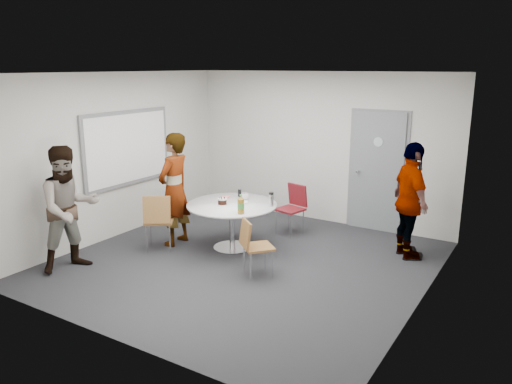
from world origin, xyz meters
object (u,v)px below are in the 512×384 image
Objects in this scene: door at (377,172)px; chair_near_right at (253,242)px; whiteboard at (128,148)px; chair_near_left at (158,217)px; person_left at (69,209)px; chair_far at (293,204)px; person_right at (410,201)px; person_main at (174,189)px; table at (233,210)px.

door reaches higher than chair_near_right.
chair_near_left is at bearing -25.02° from whiteboard.
chair_near_left is 1.32m from person_left.
person_right reaches higher than chair_far.
person_main is (-1.74, 0.44, 0.42)m from chair_near_right.
chair_near_left is at bearing -2.93° from person_main.
person_main reaches higher than table.
person_main reaches higher than person_left.
whiteboard reaches higher than person_left.
table is 1.10m from chair_near_right.
table is 1.64× the size of chair_far.
person_left is (0.51, -1.64, -0.57)m from whiteboard.
chair_far is at bearing -15.13° from person_left.
person_left is at bearing -150.86° from chair_near_left.
chair_far is at bearing 28.92° from whiteboard.
chair_near_left is at bearing -131.68° from door.
chair_near_right is 0.44× the size of person_main.
person_left is at bearing 70.55° from chair_far.
chair_near_left is at bearing -140.74° from chair_near_right.
chair_near_left is (1.08, -0.50, -0.90)m from whiteboard.
door is at bearing 53.33° from table.
person_main is (-0.92, -0.28, 0.27)m from table.
chair_far is at bearing 49.81° from person_right.
person_left is (-1.93, -2.99, 0.36)m from chair_far.
whiteboard reaches higher than person_right.
person_main reaches higher than chair_far.
chair_near_left is at bearing 67.08° from chair_far.
table is at bearing 82.56° from chair_far.
person_main is at bearing -153.70° from chair_near_right.
person_left is (-1.49, -1.83, 0.25)m from table.
chair_near_right is 2.58m from person_left.
table is 1.54× the size of chair_near_left.
person_left reaches higher than table.
table is (2.00, 0.18, -0.83)m from whiteboard.
chair_near_right is at bearing -10.98° from whiteboard.
door is 4.25m from whiteboard.
chair_near_right is 0.94× the size of chair_far.
person_main is (1.07, -0.10, -0.55)m from whiteboard.
person_right is at bearing -35.71° from person_left.
person_main is (-2.49, -2.38, -0.13)m from door.
person_left is 1.01× the size of person_right.
person_left is (-2.30, -1.10, 0.40)m from chair_near_right.
person_left reaches higher than chair_near_left.
table is at bearing -21.46° from person_left.
door is 2.65× the size of chair_near_right.
table is at bearing 178.84° from chair_near_right.
door is at bearing 129.92° from person_main.
person_main is at bearing 56.62° from chair_near_left.
person_right is at bearing -169.40° from chair_far.
chair_far is at bearing 141.71° from chair_near_right.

